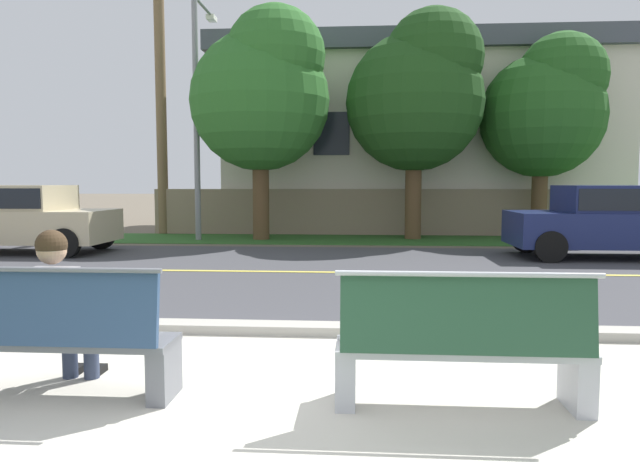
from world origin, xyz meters
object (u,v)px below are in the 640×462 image
at_px(streetlamp, 198,99).
at_px(shade_tree_far_left, 264,90).
at_px(bench_right, 462,348).
at_px(bench_left, 52,340).
at_px(seated_person_grey, 60,305).
at_px(palm_tree_tall, 159,1).
at_px(car_beige_far, 15,215).
at_px(shade_tree_centre, 547,107).
at_px(car_navy_near, 616,218).
at_px(shade_tree_left, 419,92).

relative_size(streetlamp, shade_tree_far_left, 1.07).
bearing_deg(bench_right, bench_left, 180.00).
relative_size(bench_left, streetlamp, 0.26).
bearing_deg(streetlamp, seated_person_grey, -79.16).
bearing_deg(shade_tree_far_left, palm_tree_tall, 153.38).
height_order(car_beige_far, streetlamp, streetlamp).
relative_size(seated_person_grey, shade_tree_centre, 0.22).
relative_size(seated_person_grey, car_navy_near, 0.29).
distance_m(bench_left, car_beige_far, 10.18).
xyz_separation_m(car_navy_near, shade_tree_far_left, (-8.04, 3.31, 3.26)).
relative_size(bench_right, seated_person_grey, 1.40).
height_order(bench_right, shade_tree_left, shade_tree_left).
xyz_separation_m(seated_person_grey, shade_tree_centre, (7.52, 12.68, 3.06)).
relative_size(bench_left, bench_right, 1.00).
height_order(car_navy_near, shade_tree_centre, shade_tree_centre).
xyz_separation_m(bench_left, shade_tree_centre, (7.50, 12.85, 3.28)).
height_order(car_navy_near, shade_tree_left, shade_tree_left).
bearing_deg(streetlamp, shade_tree_left, 4.20).
bearing_deg(shade_tree_far_left, bench_left, -88.00).
bearing_deg(bench_right, seated_person_grey, 176.73).
distance_m(car_beige_far, shade_tree_far_left, 6.96).
distance_m(seated_person_grey, palm_tree_tall, 15.38).
distance_m(bench_left, bench_right, 2.95).
height_order(car_navy_near, streetlamp, streetlamp).
height_order(shade_tree_left, palm_tree_tall, palm_tree_tall).
bearing_deg(shade_tree_left, shade_tree_far_left, -174.15).
bearing_deg(palm_tree_tall, car_navy_near, -23.71).
distance_m(shade_tree_far_left, shade_tree_centre, 7.99).
relative_size(streetlamp, palm_tree_tall, 0.76).
distance_m(car_navy_near, streetlamp, 10.85).
xyz_separation_m(shade_tree_left, shade_tree_centre, (3.65, 0.60, -0.36)).
bearing_deg(car_navy_near, shade_tree_centre, 91.73).
height_order(bench_right, car_navy_near, car_navy_near).
bearing_deg(palm_tree_tall, car_beige_far, -108.14).
height_order(seated_person_grey, car_beige_far, car_beige_far).
relative_size(car_beige_far, streetlamp, 0.63).
distance_m(car_navy_near, palm_tree_tall, 14.09).
bearing_deg(car_navy_near, palm_tree_tall, 156.29).
bearing_deg(bench_right, car_navy_near, 61.15).
bearing_deg(streetlamp, bench_left, -79.21).
bearing_deg(shade_tree_far_left, streetlamp, -179.65).
distance_m(streetlamp, palm_tree_tall, 4.04).
xyz_separation_m(shade_tree_far_left, palm_tree_tall, (-3.51, 1.76, 3.01)).
relative_size(bench_right, palm_tree_tall, 0.20).
relative_size(bench_right, streetlamp, 0.26).
bearing_deg(bench_right, shade_tree_centre, 70.51).
bearing_deg(bench_left, palm_tree_tall, 106.13).
bearing_deg(shade_tree_centre, palm_tree_tall, 176.39).
bearing_deg(car_beige_far, seated_person_grey, -56.23).
xyz_separation_m(bench_right, palm_tree_tall, (-6.88, 13.57, 6.67)).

